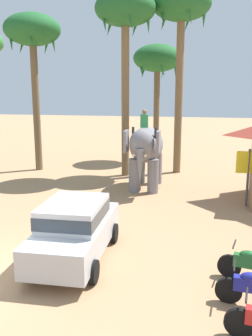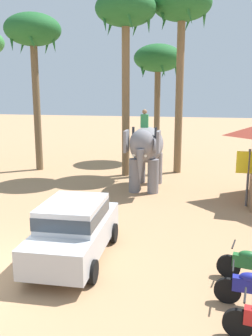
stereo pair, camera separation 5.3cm
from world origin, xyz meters
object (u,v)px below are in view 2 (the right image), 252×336
at_px(elephant_with_mahout, 146,149).
at_px(signboard_yellow, 249,166).
at_px(palm_tree_far_back, 182,12).
at_px(palm_tree_near_hut, 158,61).
at_px(car_sedan_foreground, 74,227).
at_px(palm_tree_behind_elephant, 33,35).
at_px(palm_tree_left_of_road, 126,16).

distance_m(elephant_with_mahout, signboard_yellow, 4.90).
bearing_deg(palm_tree_far_back, palm_tree_near_hut, 115.61).
relative_size(elephant_with_mahout, palm_tree_far_back, 0.38).
distance_m(car_sedan_foreground, elephant_with_mahout, 8.00).
distance_m(palm_tree_behind_elephant, signboard_yellow, 13.96).
relative_size(palm_tree_near_hut, signboard_yellow, 3.22).
bearing_deg(signboard_yellow, palm_tree_behind_elephant, 157.72).
bearing_deg(palm_tree_far_back, car_sedan_foreground, -98.91).
height_order(palm_tree_behind_elephant, palm_tree_left_of_road, palm_tree_left_of_road).
height_order(elephant_with_mahout, palm_tree_near_hut, palm_tree_near_hut).
distance_m(car_sedan_foreground, signboard_yellow, 8.07).
xyz_separation_m(elephant_with_mahout, signboard_yellow, (4.55, -1.80, -0.30)).
distance_m(elephant_with_mahout, palm_tree_left_of_road, 7.22).
xyz_separation_m(palm_tree_left_of_road, signboard_yellow, (6.15, -4.43, -6.84)).
bearing_deg(signboard_yellow, palm_tree_near_hut, 118.33).
distance_m(palm_tree_far_back, signboard_yellow, 9.85).
bearing_deg(signboard_yellow, palm_tree_far_back, 119.98).
height_order(palm_tree_behind_elephant, palm_tree_near_hut, palm_tree_behind_elephant).
bearing_deg(elephant_with_mahout, car_sedan_foreground, -94.92).
xyz_separation_m(palm_tree_left_of_road, palm_tree_far_back, (2.79, 1.40, 0.36)).
bearing_deg(palm_tree_near_hut, elephant_with_mahout, -85.74).
height_order(car_sedan_foreground, palm_tree_near_hut, palm_tree_near_hut).
xyz_separation_m(elephant_with_mahout, palm_tree_near_hut, (-0.57, 7.71, 4.62)).
height_order(palm_tree_near_hut, palm_tree_far_back, palm_tree_far_back).
height_order(car_sedan_foreground, signboard_yellow, signboard_yellow).
distance_m(elephant_with_mahout, palm_tree_near_hut, 9.01).
relative_size(car_sedan_foreground, elephant_with_mahout, 1.07).
bearing_deg(palm_tree_far_back, palm_tree_left_of_road, -153.39).
bearing_deg(palm_tree_left_of_road, signboard_yellow, -35.77).
bearing_deg(car_sedan_foreground, elephant_with_mahout, 85.08).
height_order(elephant_with_mahout, palm_tree_behind_elephant, palm_tree_behind_elephant).
xyz_separation_m(palm_tree_behind_elephant, palm_tree_near_hut, (6.49, 4.75, -1.19)).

